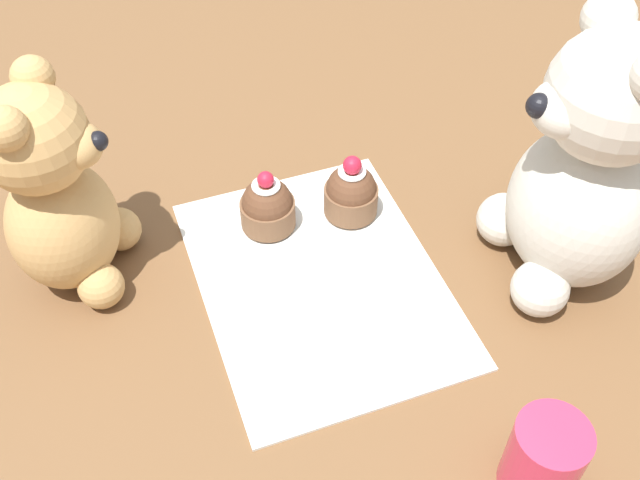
% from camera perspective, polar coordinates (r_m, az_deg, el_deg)
% --- Properties ---
extents(ground_plane, '(4.00, 4.00, 0.00)m').
position_cam_1_polar(ground_plane, '(0.68, -0.00, -3.22)').
color(ground_plane, brown).
extents(knitted_placemat, '(0.28, 0.21, 0.01)m').
position_cam_1_polar(knitted_placemat, '(0.67, -0.00, -3.06)').
color(knitted_placemat, silver).
rests_on(knitted_placemat, ground_plane).
extents(teddy_bear_cream, '(0.14, 0.14, 0.25)m').
position_cam_1_polar(teddy_bear_cream, '(0.64, 19.55, 4.96)').
color(teddy_bear_cream, beige).
rests_on(teddy_bear_cream, ground_plane).
extents(teddy_bear_tan, '(0.13, 0.13, 0.21)m').
position_cam_1_polar(teddy_bear_tan, '(0.65, -19.44, 3.28)').
color(teddy_bear_tan, tan).
rests_on(teddy_bear_tan, ground_plane).
extents(cupcake_near_cream_bear, '(0.05, 0.05, 0.07)m').
position_cam_1_polar(cupcake_near_cream_bear, '(0.71, 2.39, 3.63)').
color(cupcake_near_cream_bear, brown).
rests_on(cupcake_near_cream_bear, knitted_placemat).
extents(cupcake_near_tan_bear, '(0.05, 0.05, 0.06)m').
position_cam_1_polar(cupcake_near_tan_bear, '(0.70, -4.02, 2.57)').
color(cupcake_near_tan_bear, brown).
rests_on(cupcake_near_tan_bear, knitted_placemat).
extents(juice_glass, '(0.05, 0.05, 0.07)m').
position_cam_1_polar(juice_glass, '(0.56, 16.68, -15.66)').
color(juice_glass, '#DB3356').
rests_on(juice_glass, ground_plane).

